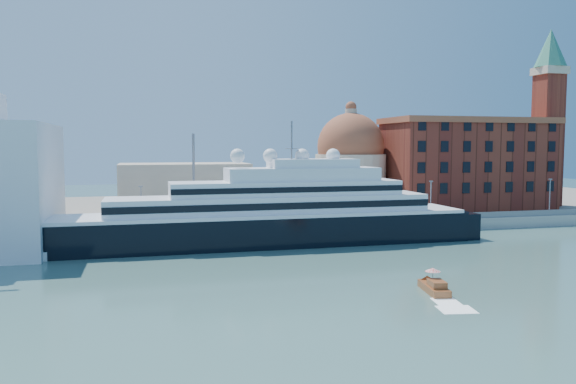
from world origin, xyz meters
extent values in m
plane|color=#335856|center=(0.00, 0.00, 0.00)|extent=(400.00, 400.00, 0.00)
cube|color=gray|center=(0.00, 34.00, 1.25)|extent=(180.00, 10.00, 2.50)
cube|color=slate|center=(0.00, 75.00, 1.00)|extent=(260.00, 72.00, 2.00)
cube|color=slate|center=(0.00, 29.50, 3.10)|extent=(180.00, 0.10, 1.20)
cube|color=black|center=(-9.04, 23.00, 2.22)|extent=(78.62, 12.10, 6.55)
cone|color=black|center=(-50.37, 23.00, 2.22)|extent=(10.08, 12.10, 12.10)
cube|color=black|center=(30.27, 23.00, 2.02)|extent=(6.05, 11.09, 6.05)
cube|color=white|center=(-9.04, 23.00, 5.75)|extent=(76.61, 12.30, 0.60)
cube|color=white|center=(-7.02, 23.00, 7.56)|extent=(58.46, 10.08, 3.02)
cube|color=black|center=(-7.02, 17.96, 7.56)|extent=(58.46, 0.15, 1.21)
cube|color=white|center=(-4.00, 23.00, 10.38)|extent=(42.34, 9.07, 2.62)
cube|color=white|center=(-0.97, 23.00, 12.90)|extent=(28.22, 8.06, 2.42)
cube|color=white|center=(1.04, 23.00, 14.92)|extent=(16.13, 7.06, 1.61)
cylinder|color=slate|center=(-2.99, 23.00, 19.15)|extent=(0.30, 0.30, 7.06)
sphere|color=white|center=(-13.07, 23.00, 16.33)|extent=(2.62, 2.62, 2.62)
sphere|color=white|center=(-7.02, 23.00, 16.33)|extent=(2.62, 2.62, 2.62)
sphere|color=white|center=(-0.97, 23.00, 16.33)|extent=(2.62, 2.62, 2.62)
sphere|color=white|center=(5.07, 23.00, 16.33)|extent=(2.62, 2.62, 2.62)
cube|color=white|center=(-41.13, 19.82, 0.63)|extent=(13.11, 6.76, 1.67)
cube|color=white|center=(-39.10, 20.27, 1.98)|extent=(4.63, 3.44, 1.25)
cube|color=brown|center=(5.11, -15.20, 0.38)|extent=(3.30, 6.78, 1.08)
cube|color=brown|center=(4.91, -16.27, 1.30)|extent=(2.19, 2.98, 0.87)
cylinder|color=slate|center=(5.20, -14.67, 1.73)|extent=(0.06, 0.06, 1.73)
cone|color=red|center=(5.20, -14.67, 2.71)|extent=(1.95, 1.95, 0.43)
cube|color=maroon|center=(52.00, 52.00, 13.00)|extent=(42.00, 18.00, 22.00)
cube|color=brown|center=(52.00, 52.00, 24.50)|extent=(43.00, 19.00, 1.50)
cube|color=maroon|center=(76.00, 52.00, 19.50)|extent=(6.00, 6.00, 35.00)
cube|color=beige|center=(76.00, 52.00, 38.00)|extent=(7.00, 7.00, 2.00)
cone|color=#387D64|center=(76.00, 52.00, 44.00)|extent=(8.40, 8.40, 10.00)
cylinder|color=beige|center=(22.00, 58.00, 9.00)|extent=(18.00, 18.00, 14.00)
sphere|color=brown|center=(22.00, 58.00, 18.00)|extent=(17.00, 17.00, 17.00)
cylinder|color=beige|center=(22.00, 58.00, 26.00)|extent=(3.00, 3.00, 3.00)
cube|color=beige|center=(8.00, 56.00, 7.00)|extent=(18.00, 14.00, 10.00)
cube|color=beige|center=(-20.00, 58.00, 8.00)|extent=(30.00, 16.00, 12.00)
cylinder|color=slate|center=(-30.00, 31.00, 6.50)|extent=(0.24, 0.24, 8.00)
cube|color=slate|center=(-30.00, 31.00, 10.60)|extent=(0.80, 0.30, 0.25)
cylinder|color=slate|center=(0.00, 31.00, 6.50)|extent=(0.24, 0.24, 8.00)
cube|color=slate|center=(0.00, 31.00, 10.60)|extent=(0.80, 0.30, 0.25)
cylinder|color=slate|center=(30.00, 31.00, 6.50)|extent=(0.24, 0.24, 8.00)
cube|color=slate|center=(30.00, 31.00, 10.60)|extent=(0.80, 0.30, 0.25)
cylinder|color=slate|center=(60.00, 31.00, 6.50)|extent=(0.24, 0.24, 8.00)
cube|color=slate|center=(60.00, 31.00, 10.60)|extent=(0.80, 0.30, 0.25)
cylinder|color=slate|center=(-20.00, 33.00, 11.50)|extent=(0.50, 0.50, 18.00)
camera|label=1|loc=(-29.74, -76.83, 18.13)|focal=35.00mm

